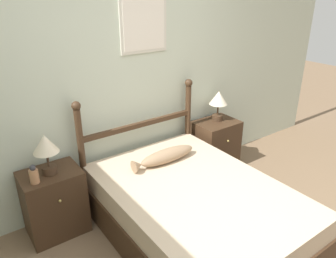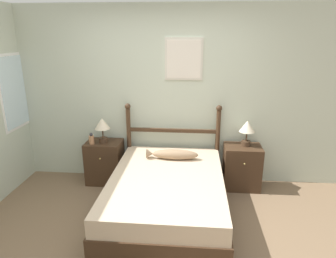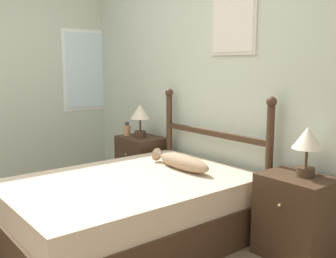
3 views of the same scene
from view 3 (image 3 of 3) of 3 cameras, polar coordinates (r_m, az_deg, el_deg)
The scene contains 10 objects.
ground_plane at distance 3.25m, azimuth -17.28°, elevation -17.40°, with size 16.00×16.00×0.00m, color #7A6047.
wall_back at distance 3.87m, azimuth 6.45°, elevation 6.91°, with size 6.40×0.08×2.55m.
bed at distance 3.29m, azimuth -5.54°, elevation -11.68°, with size 1.37×1.94×0.53m.
headboard at distance 3.75m, azimuth 6.46°, elevation -2.64°, with size 1.39×0.09×1.19m.
nightstand_left at distance 4.51m, azimuth -3.89°, elevation -5.09°, with size 0.52×0.42×0.63m.
nightstand_right at distance 3.15m, azimuth 18.02°, elevation -12.06°, with size 0.52×0.42×0.63m.
table_lamp_left at distance 4.39m, azimuth -4.08°, elevation 2.10°, with size 0.22×0.22×0.37m.
table_lamp_right at distance 3.00m, azimuth 19.56°, elevation -1.84°, with size 0.22×0.22×0.37m.
bottle at distance 4.49m, azimuth -5.96°, elevation -0.09°, with size 0.08×0.08×0.17m.
fish_pillow at distance 3.46m, azimuth 1.93°, elevation -4.76°, with size 0.70×0.16×0.14m.
Camera 3 is at (2.73, -1.00, 1.44)m, focal length 42.00 mm.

